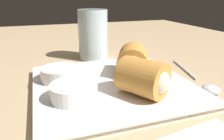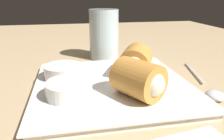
{
  "view_description": "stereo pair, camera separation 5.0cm",
  "coord_description": "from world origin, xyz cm",
  "px_view_note": "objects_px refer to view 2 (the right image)",
  "views": [
    {
      "loc": [
        -37.05,
        9.7,
        18.6
      ],
      "look_at": [
        -2.75,
        -2.06,
        5.79
      ],
      "focal_mm": 35.0,
      "sensor_mm": 36.0,
      "label": 1
    },
    {
      "loc": [
        -38.35,
        4.86,
        18.6
      ],
      "look_at": [
        -2.75,
        -2.06,
        5.79
      ],
      "focal_mm": 35.0,
      "sensor_mm": 36.0,
      "label": 2
    }
  ],
  "objects_px": {
    "dipping_bowl_far": "(63,71)",
    "drinking_glass": "(104,34)",
    "spoon": "(211,90)",
    "dipping_bowl_near": "(69,89)",
    "serving_plate": "(112,86)"
  },
  "relations": [
    {
      "from": "serving_plate",
      "to": "spoon",
      "type": "height_order",
      "value": "serving_plate"
    },
    {
      "from": "spoon",
      "to": "dipping_bowl_near",
      "type": "bearing_deg",
      "value": 88.96
    },
    {
      "from": "serving_plate",
      "to": "drinking_glass",
      "type": "relative_size",
      "value": 2.12
    },
    {
      "from": "spoon",
      "to": "drinking_glass",
      "type": "relative_size",
      "value": 1.57
    },
    {
      "from": "dipping_bowl_far",
      "to": "spoon",
      "type": "xyz_separation_m",
      "value": [
        -0.09,
        -0.25,
        -0.02
      ]
    },
    {
      "from": "dipping_bowl_far",
      "to": "spoon",
      "type": "height_order",
      "value": "dipping_bowl_far"
    },
    {
      "from": "dipping_bowl_near",
      "to": "drinking_glass",
      "type": "xyz_separation_m",
      "value": [
        0.25,
        -0.09,
        0.04
      ]
    },
    {
      "from": "serving_plate",
      "to": "spoon",
      "type": "relative_size",
      "value": 1.35
    },
    {
      "from": "dipping_bowl_near",
      "to": "drinking_glass",
      "type": "height_order",
      "value": "drinking_glass"
    },
    {
      "from": "dipping_bowl_near",
      "to": "spoon",
      "type": "bearing_deg",
      "value": -91.04
    },
    {
      "from": "dipping_bowl_near",
      "to": "dipping_bowl_far",
      "type": "relative_size",
      "value": 1.0
    },
    {
      "from": "dipping_bowl_near",
      "to": "serving_plate",
      "type": "bearing_deg",
      "value": -59.78
    },
    {
      "from": "serving_plate",
      "to": "dipping_bowl_far",
      "type": "height_order",
      "value": "dipping_bowl_far"
    },
    {
      "from": "serving_plate",
      "to": "dipping_bowl_far",
      "type": "bearing_deg",
      "value": 64.38
    },
    {
      "from": "dipping_bowl_far",
      "to": "drinking_glass",
      "type": "relative_size",
      "value": 0.56
    }
  ]
}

